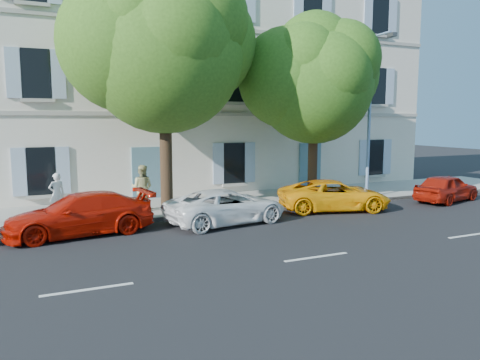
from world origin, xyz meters
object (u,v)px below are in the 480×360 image
car_yellow_supercar (334,195)px  tree_right (314,85)px  car_red_coupe (80,214)px  pedestrian_b (142,188)px  pedestrian_a (57,194)px  street_lamp (372,107)px  car_white_coupe (227,206)px  tree_left (164,54)px  car_red_hatchback (446,188)px

car_yellow_supercar → tree_right: 4.94m
car_red_coupe → pedestrian_b: size_ratio=2.60×
car_red_coupe → pedestrian_a: (-0.52, 3.00, 0.27)m
street_lamp → car_white_coupe: bearing=-168.0°
car_white_coupe → tree_left: 6.30m
tree_right → pedestrian_b: size_ratio=4.37×
car_red_coupe → tree_left: 6.86m
car_white_coupe → tree_right: tree_right is taller
car_white_coupe → car_yellow_supercar: 5.03m
pedestrian_b → pedestrian_a: bearing=22.4°
car_white_coupe → tree_left: tree_left is taller
car_yellow_supercar → street_lamp: bearing=-50.0°
car_yellow_supercar → pedestrian_a: pedestrian_a is taller
car_red_coupe → car_red_hatchback: size_ratio=1.27×
tree_right → street_lamp: (2.72, -0.58, -0.93)m
car_white_coupe → tree_right: (5.11, 2.25, 4.60)m
street_lamp → pedestrian_a: street_lamp is taller
car_white_coupe → pedestrian_b: pedestrian_b is taller
tree_right → street_lamp: bearing=-12.1°
tree_right → pedestrian_a: tree_right is taller
car_red_coupe → tree_right: (10.12, 1.86, 4.54)m
car_yellow_supercar → tree_right: bearing=13.1°
car_white_coupe → tree_left: (-1.53, 2.47, 5.58)m
street_lamp → pedestrian_b: 10.80m
car_yellow_supercar → car_red_hatchback: bearing=-77.8°
street_lamp → pedestrian_a: 13.88m
car_yellow_supercar → pedestrian_b: 7.84m
pedestrian_a → tree_right: bearing=163.7°
pedestrian_a → car_white_coupe: bearing=138.4°
tree_left → car_yellow_supercar: bearing=-17.4°
car_red_coupe → car_red_hatchback: car_red_coupe is taller
tree_left → tree_right: (6.63, -0.22, -0.98)m
tree_left → pedestrian_a: 6.68m
car_white_coupe → car_yellow_supercar: car_yellow_supercar is taller
street_lamp → pedestrian_b: (-10.22, 1.31, -3.24)m
tree_left → pedestrian_b: size_ratio=5.20×
tree_left → street_lamp: tree_left is taller
car_red_hatchback → tree_right: (-5.80, 2.23, 4.59)m
car_white_coupe → street_lamp: bearing=-86.8°
car_red_hatchback → car_white_coupe: bearing=75.4°
car_white_coupe → car_red_hatchback: car_red_hatchback is taller
car_red_coupe → car_white_coupe: 5.03m
pedestrian_a → car_red_coupe: bearing=89.7°
car_white_coupe → pedestrian_a: 6.50m
car_red_hatchback → street_lamp: (-3.08, 1.65, 3.66)m
tree_right → street_lamp: size_ratio=1.08×
car_red_coupe → pedestrian_a: bearing=-176.7°
tree_left → tree_right: bearing=-1.9°
car_red_hatchback → tree_left: size_ratio=0.39×
car_red_hatchback → pedestrian_b: 13.63m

